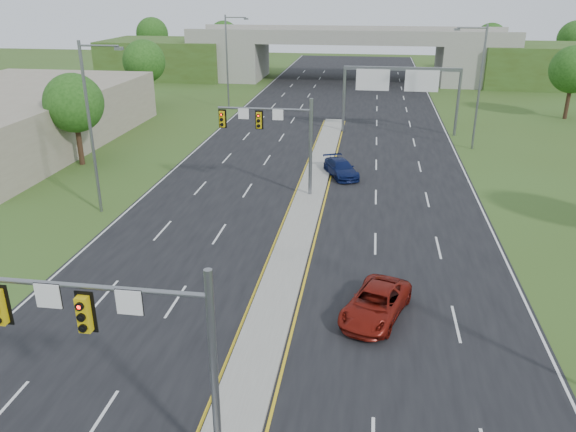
# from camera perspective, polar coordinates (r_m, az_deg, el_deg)

# --- Properties ---
(road) EXTENTS (24.00, 160.00, 0.02)m
(road) POSITION_cam_1_polar(r_m,az_deg,el_deg) (49.84, 3.53, 5.95)
(road) COLOR black
(road) RESTS_ON ground
(median) EXTENTS (2.00, 54.00, 0.16)m
(median) POSITION_cam_1_polar(r_m,az_deg,el_deg) (38.48, 1.90, 1.15)
(median) COLOR gray
(median) RESTS_ON road
(lane_markings) EXTENTS (23.72, 160.00, 0.01)m
(lane_markings) POSITION_cam_1_polar(r_m,az_deg,el_deg) (44.10, 2.02, 3.83)
(lane_markings) COLOR gold
(lane_markings) RESTS_ON road
(signal_mast_near) EXTENTS (6.62, 0.60, 7.00)m
(signal_mast_near) POSITION_cam_1_polar(r_m,az_deg,el_deg) (16.82, -15.38, -11.74)
(signal_mast_near) COLOR slate
(signal_mast_near) RESTS_ON ground
(signal_mast_far) EXTENTS (6.62, 0.60, 7.00)m
(signal_mast_far) POSITION_cam_1_polar(r_m,az_deg,el_deg) (39.23, -1.00, 8.65)
(signal_mast_far) COLOR slate
(signal_mast_far) RESTS_ON ground
(sign_gantry) EXTENTS (11.58, 0.44, 6.67)m
(sign_gantry) POSITION_cam_1_polar(r_m,az_deg,el_deg) (58.32, 11.30, 13.22)
(sign_gantry) COLOR slate
(sign_gantry) RESTS_ON ground
(overpass) EXTENTS (80.00, 14.00, 8.10)m
(overpass) POSITION_cam_1_polar(r_m,az_deg,el_deg) (93.36, 6.19, 15.68)
(overpass) COLOR gray
(overpass) RESTS_ON ground
(lightpole_l_mid) EXTENTS (2.85, 0.25, 11.00)m
(lightpole_l_mid) POSITION_cam_1_polar(r_m,az_deg,el_deg) (37.82, -19.26, 9.06)
(lightpole_l_mid) COLOR slate
(lightpole_l_mid) RESTS_ON ground
(lightpole_l_far) EXTENTS (2.85, 0.25, 11.00)m
(lightpole_l_far) POSITION_cam_1_polar(r_m,az_deg,el_deg) (70.31, -6.06, 15.69)
(lightpole_l_far) COLOR slate
(lightpole_l_far) RESTS_ON ground
(lightpole_r_far) EXTENTS (2.85, 0.25, 11.00)m
(lightpole_r_far) POSITION_cam_1_polar(r_m,az_deg,el_deg) (54.07, 18.73, 12.75)
(lightpole_r_far) COLOR slate
(lightpole_r_far) RESTS_ON ground
(tree_l_near) EXTENTS (4.80, 4.80, 7.60)m
(tree_l_near) POSITION_cam_1_polar(r_m,az_deg,el_deg) (49.77, -20.93, 10.65)
(tree_l_near) COLOR #382316
(tree_l_near) RESTS_ON ground
(tree_l_mid) EXTENTS (5.20, 5.20, 8.12)m
(tree_l_mid) POSITION_cam_1_polar(r_m,az_deg,el_deg) (73.75, -14.42, 14.97)
(tree_l_mid) COLOR #382316
(tree_l_mid) RESTS_ON ground
(tree_r_mid) EXTENTS (5.20, 5.20, 8.12)m
(tree_r_mid) POSITION_cam_1_polar(r_m,az_deg,el_deg) (71.66, 27.03, 13.12)
(tree_r_mid) COLOR #382316
(tree_r_mid) RESTS_ON ground
(tree_back_a) EXTENTS (6.00, 6.00, 8.85)m
(tree_back_a) POSITION_cam_1_polar(r_m,az_deg,el_deg) (114.96, -13.63, 17.56)
(tree_back_a) COLOR #382316
(tree_back_a) RESTS_ON ground
(tree_back_b) EXTENTS (5.60, 5.60, 8.32)m
(tree_back_b) POSITION_cam_1_polar(r_m,az_deg,el_deg) (110.64, -6.53, 17.68)
(tree_back_b) COLOR #382316
(tree_back_b) RESTS_ON ground
(tree_back_c) EXTENTS (5.60, 5.60, 8.32)m
(tree_back_c) POSITION_cam_1_polar(r_m,az_deg,el_deg) (108.87, 19.88, 16.51)
(tree_back_c) COLOR #382316
(tree_back_c) RESTS_ON ground
(tree_back_d) EXTENTS (6.00, 6.00, 8.85)m
(tree_back_d) POSITION_cam_1_polar(r_m,az_deg,el_deg) (112.26, 27.17, 15.74)
(tree_back_d) COLOR #382316
(tree_back_d) RESTS_ON ground
(commercial_building) EXTENTS (18.00, 30.00, 5.00)m
(commercial_building) POSITION_cam_1_polar(r_m,az_deg,el_deg) (59.69, -26.83, 8.81)
(commercial_building) COLOR gray
(commercial_building) RESTS_ON ground
(car_far_a) EXTENTS (3.64, 5.30, 1.35)m
(car_far_a) POSITION_cam_1_polar(r_m,az_deg,el_deg) (25.88, 8.88, -8.78)
(car_far_a) COLOR maroon
(car_far_a) RESTS_ON road
(car_far_b) EXTENTS (3.46, 4.82, 1.30)m
(car_far_b) POSITION_cam_1_polar(r_m,az_deg,el_deg) (44.67, 5.40, 4.85)
(car_far_b) COLOR #0B1543
(car_far_b) RESTS_ON road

